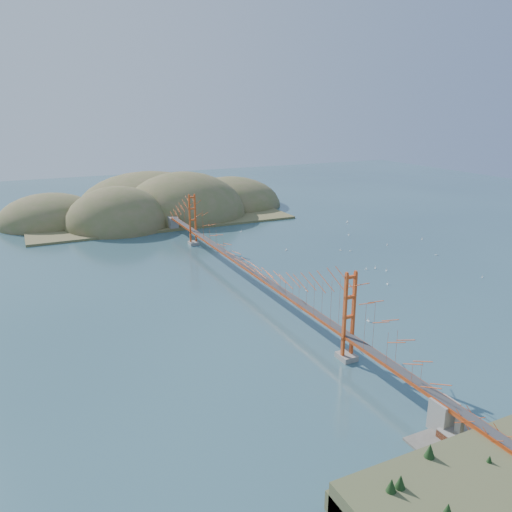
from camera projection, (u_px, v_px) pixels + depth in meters
name	position (u px, v px, depth m)	size (l,w,h in m)	color
ground	(248.00, 285.00, 89.01)	(320.00, 320.00, 0.00)	#2E4F5C
bridge	(247.00, 247.00, 87.14)	(2.20, 94.40, 12.00)	gray
approach_viaduct	(495.00, 443.00, 43.45)	(1.40, 12.00, 3.38)	#B53C14
promontory	(461.00, 444.00, 47.10)	(9.00, 6.00, 0.24)	#59544C
fort	(459.00, 434.00, 47.71)	(3.70, 2.30, 1.75)	brown
far_headlands	(159.00, 213.00, 149.08)	(84.00, 58.00, 25.00)	brown
sailboat_15	(349.00, 235.00, 123.07)	(0.54, 0.61, 0.69)	white
sailboat_9	(422.00, 239.00, 118.92)	(0.71, 0.71, 0.74)	white
sailboat_10	(368.00, 320.00, 74.02)	(0.56, 0.65, 0.74)	white
sailboat_16	(350.00, 251.00, 109.48)	(0.61, 0.61, 0.65)	white
sailboat_11	(436.00, 255.00, 106.64)	(0.64, 0.64, 0.68)	white
sailboat_13	(482.00, 277.00, 92.78)	(0.54, 0.54, 0.57)	white
sailboat_4	(375.00, 268.00, 97.91)	(0.71, 0.71, 0.74)	white
sailboat_8	(387.00, 245.00, 114.00)	(0.65, 0.65, 0.72)	white
sailboat_0	(386.00, 270.00, 96.55)	(0.55, 0.56, 0.63)	white
sailboat_17	(347.00, 222.00, 136.19)	(0.66, 0.60, 0.74)	white
sailboat_12	(241.00, 231.00, 126.29)	(0.55, 0.49, 0.63)	white
sailboat_14	(388.00, 284.00, 89.33)	(0.54, 0.59, 0.67)	white
sailboat_2	(366.00, 269.00, 97.37)	(0.52, 0.52, 0.57)	white
sailboat_3	(286.00, 250.00, 110.18)	(0.64, 0.63, 0.72)	white
sailboat_1	(341.00, 250.00, 110.14)	(0.66, 0.66, 0.70)	white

